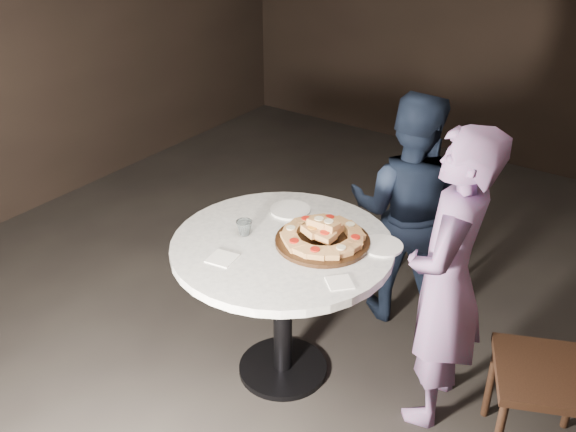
% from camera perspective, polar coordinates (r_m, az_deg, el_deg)
% --- Properties ---
extents(floor, '(7.00, 7.00, 0.00)m').
position_cam_1_polar(floor, '(3.78, 2.25, -13.51)').
color(floor, black).
rests_on(floor, ground).
extents(table, '(1.50, 1.50, 0.86)m').
position_cam_1_polar(table, '(3.35, -0.50, -4.68)').
color(table, black).
rests_on(table, ground).
extents(serving_board, '(0.54, 0.54, 0.02)m').
position_cam_1_polar(serving_board, '(3.26, 3.09, -2.22)').
color(serving_board, black).
rests_on(serving_board, table).
extents(focaccia_pile, '(0.43, 0.43, 0.11)m').
position_cam_1_polar(focaccia_pile, '(3.24, 3.11, -1.58)').
color(focaccia_pile, '#B98047').
rests_on(focaccia_pile, serving_board).
extents(plate_left, '(0.26, 0.26, 0.01)m').
position_cam_1_polar(plate_left, '(3.55, 0.20, 0.54)').
color(plate_left, white).
rests_on(plate_left, table).
extents(plate_right, '(0.25, 0.25, 0.01)m').
position_cam_1_polar(plate_right, '(3.25, 8.34, -2.64)').
color(plate_right, white).
rests_on(plate_right, table).
extents(water_glass, '(0.11, 0.11, 0.08)m').
position_cam_1_polar(water_glass, '(3.32, -3.91, -1.06)').
color(water_glass, silver).
rests_on(water_glass, table).
extents(napkin_near, '(0.15, 0.15, 0.01)m').
position_cam_1_polar(napkin_near, '(3.14, -5.87, -3.77)').
color(napkin_near, white).
rests_on(napkin_near, table).
extents(napkin_far, '(0.16, 0.16, 0.01)m').
position_cam_1_polar(napkin_far, '(2.97, 4.62, -5.92)').
color(napkin_far, white).
rests_on(napkin_far, table).
extents(chair_far, '(0.51, 0.52, 0.81)m').
position_cam_1_polar(chair_far, '(4.36, 12.12, -0.29)').
color(chair_far, black).
rests_on(chair_far, ground).
extents(chair_right, '(0.63, 0.62, 0.99)m').
position_cam_1_polar(chair_right, '(3.22, 24.16, -11.94)').
color(chair_right, black).
rests_on(chair_right, ground).
extents(diner_navy, '(0.83, 0.73, 1.46)m').
position_cam_1_polar(diner_navy, '(3.89, 10.48, 0.55)').
color(diner_navy, '#141D31').
rests_on(diner_navy, ground).
extents(diner_teal, '(0.47, 0.63, 1.59)m').
position_cam_1_polar(diner_teal, '(3.16, 13.91, -5.71)').
color(diner_teal, slate).
rests_on(diner_teal, ground).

